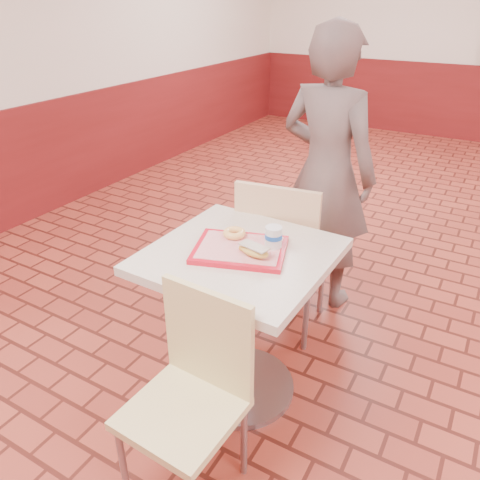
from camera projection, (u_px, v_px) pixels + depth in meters
The scene contains 8 objects.
main_table at pixel (240, 301), 2.22m from camera, with size 0.78×0.78×0.83m.
chair_main_front at pixel (193, 387), 1.82m from camera, with size 0.43×0.43×0.88m.
chair_main_back at pixel (281, 252), 2.65m from camera, with size 0.52×0.52×0.99m.
customer at pixel (326, 173), 2.87m from camera, with size 0.64×0.42×1.74m, color #64514D.
serving_tray at pixel (240, 249), 2.09m from camera, with size 0.40×0.31×0.03m.
ring_donut at pixel (234, 233), 2.17m from camera, with size 0.11×0.11×0.03m, color #F6B359.
long_john_donut at pixel (254, 250), 2.01m from camera, with size 0.16×0.10×0.05m.
paper_cup at pixel (273, 237), 2.06m from camera, with size 0.08×0.08×0.10m.
Camera 1 is at (-0.34, -2.31, 1.85)m, focal length 35.00 mm.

